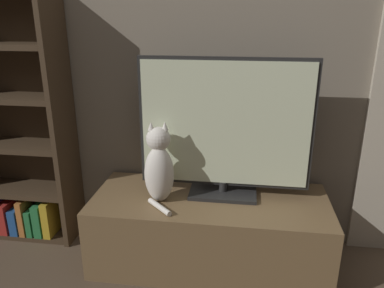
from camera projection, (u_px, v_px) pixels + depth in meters
wall_back at (218, 25)px, 2.05m from camera, size 4.80×0.05×2.60m
tv_stand at (209, 230)px, 2.12m from camera, size 1.29×0.55×0.40m
tv at (225, 129)px, 1.98m from camera, size 0.92×0.22×0.76m
cat at (159, 167)px, 1.97m from camera, size 0.19×0.28×0.44m
bookshelf at (12, 137)px, 2.30m from camera, size 0.74×0.28×1.50m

